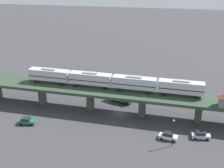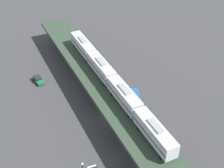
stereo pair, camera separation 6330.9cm
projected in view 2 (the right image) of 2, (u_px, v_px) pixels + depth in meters
ground_plane at (111, 117)px, 76.04m from camera, size 400.00×400.00×0.00m
elevated_viaduct at (111, 99)px, 72.82m from camera, size 14.48×92.35×6.57m
subway_train at (112, 80)px, 72.95m from camera, size 6.12×49.88×4.45m
street_car_green at (38, 79)px, 87.44m from camera, size 2.24×4.54×1.89m
delivery_truck at (135, 101)px, 78.50m from camera, size 4.97×7.49×3.20m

